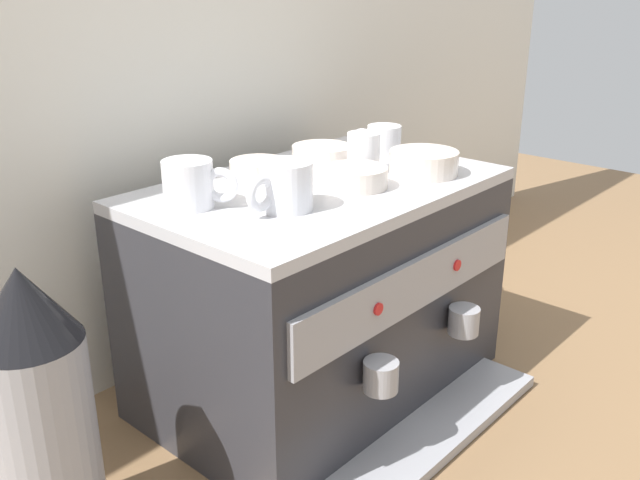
% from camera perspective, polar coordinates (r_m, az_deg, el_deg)
% --- Properties ---
extents(ground_plane, '(4.00, 4.00, 0.00)m').
position_cam_1_polar(ground_plane, '(1.42, 0.00, -11.69)').
color(ground_plane, brown).
extents(tiled_backsplash_wall, '(2.80, 0.03, 1.17)m').
position_cam_1_polar(tiled_backsplash_wall, '(1.43, -9.80, 13.57)').
color(tiled_backsplash_wall, silver).
rests_on(tiled_backsplash_wall, ground_plane).
extents(espresso_machine, '(0.65, 0.52, 0.42)m').
position_cam_1_polar(espresso_machine, '(1.31, 0.16, -4.20)').
color(espresso_machine, '#2D2D33').
rests_on(espresso_machine, ground_plane).
extents(ceramic_cup_0, '(0.07, 0.09, 0.07)m').
position_cam_1_polar(ceramic_cup_0, '(1.31, 3.46, 7.12)').
color(ceramic_cup_0, white).
rests_on(ceramic_cup_0, espresso_machine).
extents(ceramic_cup_1, '(0.09, 0.11, 0.08)m').
position_cam_1_polar(ceramic_cup_1, '(1.12, -10.43, 4.49)').
color(ceramic_cup_1, white).
rests_on(ceramic_cup_1, espresso_machine).
extents(ceramic_cup_2, '(0.07, 0.10, 0.06)m').
position_cam_1_polar(ceramic_cup_2, '(1.41, 5.06, 7.95)').
color(ceramic_cup_2, white).
rests_on(ceramic_cup_2, espresso_machine).
extents(ceramic_cup_3, '(0.13, 0.08, 0.08)m').
position_cam_1_polar(ceramic_cup_3, '(1.09, -2.92, 4.37)').
color(ceramic_cup_3, white).
rests_on(ceramic_cup_3, espresso_machine).
extents(ceramic_bowl_0, '(0.11, 0.11, 0.04)m').
position_cam_1_polar(ceramic_bowl_0, '(1.22, 2.96, 5.07)').
color(ceramic_bowl_0, beige).
rests_on(ceramic_bowl_0, espresso_machine).
extents(ceramic_bowl_1, '(0.10, 0.10, 0.03)m').
position_cam_1_polar(ceramic_bowl_1, '(1.28, -5.06, 5.73)').
color(ceramic_bowl_1, beige).
rests_on(ceramic_bowl_1, espresso_machine).
extents(ceramic_bowl_2, '(0.13, 0.13, 0.04)m').
position_cam_1_polar(ceramic_bowl_2, '(1.31, 8.42, 6.19)').
color(ceramic_bowl_2, beige).
rests_on(ceramic_bowl_2, espresso_machine).
extents(ceramic_bowl_3, '(0.12, 0.12, 0.03)m').
position_cam_1_polar(ceramic_bowl_3, '(1.39, 0.17, 7.03)').
color(ceramic_bowl_3, beige).
rests_on(ceramic_bowl_3, espresso_machine).
extents(coffee_grinder, '(0.14, 0.14, 0.43)m').
position_cam_1_polar(coffee_grinder, '(1.04, -21.77, -12.96)').
color(coffee_grinder, '#939399').
rests_on(coffee_grinder, ground_plane).
extents(milk_pitcher, '(0.10, 0.10, 0.16)m').
position_cam_1_polar(milk_pitcher, '(1.75, 10.51, -2.45)').
color(milk_pitcher, '#B7B7BC').
rests_on(milk_pitcher, ground_plane).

